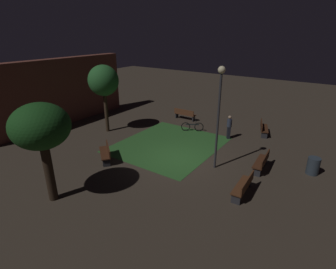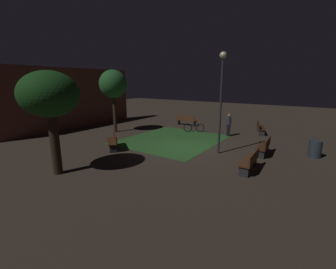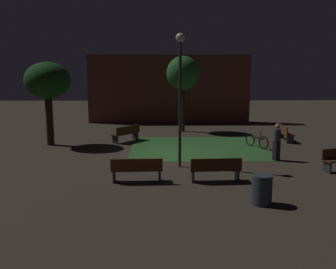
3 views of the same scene
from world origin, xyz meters
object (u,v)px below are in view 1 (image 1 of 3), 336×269
at_px(lamp_post_path_center, 219,103).
at_px(trash_bin, 313,166).
at_px(bench_near_trees, 106,152).
at_px(bench_path_side, 185,114).
at_px(bicycle, 192,127).
at_px(bench_by_lamp, 244,186).
at_px(bench_back_row, 263,128).
at_px(bench_corner, 262,162).
at_px(tree_back_right, 103,81).
at_px(tree_right_canopy, 41,128).
at_px(pedestrian, 229,127).

height_order(lamp_post_path_center, trash_bin, lamp_post_path_center).
distance_m(lamp_post_path_center, trash_bin, 5.79).
distance_m(bench_near_trees, lamp_post_path_center, 6.75).
relative_size(bench_path_side, bicycle, 1.25).
xyz_separation_m(trash_bin, bicycle, (1.87, 8.06, -0.10)).
bearing_deg(bench_by_lamp, bench_back_row, 10.18).
relative_size(lamp_post_path_center, bicycle, 3.68).
relative_size(bench_near_trees, trash_bin, 1.93).
height_order(bench_near_trees, bench_back_row, same).
bearing_deg(bench_corner, bicycle, 63.32).
bearing_deg(tree_back_right, bench_corner, -87.18).
bearing_deg(trash_bin, tree_right_canopy, 134.33).
bearing_deg(tree_back_right, tree_right_canopy, -149.72).
distance_m(trash_bin, pedestrian, 5.76).
relative_size(bench_corner, lamp_post_path_center, 0.34).
xyz_separation_m(bench_corner, bench_near_trees, (-3.80, 7.54, 0.00)).
distance_m(tree_back_right, lamp_post_path_center, 8.77).
bearing_deg(bench_corner, bench_near_trees, 116.73).
height_order(bench_by_lamp, tree_right_canopy, tree_right_canopy).
xyz_separation_m(bench_back_row, tree_back_right, (-5.74, 9.44, 3.14)).
bearing_deg(pedestrian, trash_bin, -110.88).
height_order(bench_path_side, tree_right_canopy, tree_right_canopy).
xyz_separation_m(bench_path_side, pedestrian, (-1.79, -4.52, 0.37)).
xyz_separation_m(bench_by_lamp, bench_corner, (2.76, 0.00, 0.00)).
bearing_deg(bicycle, pedestrian, -86.28).
distance_m(bench_path_side, tree_back_right, 7.05).
height_order(bench_path_side, trash_bin, trash_bin).
bearing_deg(bicycle, tree_back_right, 124.31).
relative_size(bench_corner, tree_right_canopy, 0.43).
relative_size(lamp_post_path_center, trash_bin, 5.95).
height_order(tree_right_canopy, trash_bin, tree_right_canopy).
height_order(bench_corner, tree_back_right, tree_back_right).
xyz_separation_m(bench_near_trees, tree_right_canopy, (-3.89, -0.85, 2.80)).
distance_m(bench_back_row, lamp_post_path_center, 7.09).
bearing_deg(bench_by_lamp, lamp_post_path_center, 52.94).
height_order(trash_bin, pedestrian, pedestrian).
xyz_separation_m(bench_corner, trash_bin, (1.05, -2.25, -0.04)).
xyz_separation_m(bench_back_row, lamp_post_path_center, (-6.36, 0.70, 3.04)).
distance_m(bench_back_row, pedestrian, 2.73).
xyz_separation_m(bench_path_side, tree_back_right, (-5.42, 3.23, 3.14)).
bearing_deg(pedestrian, tree_back_right, 115.08).
bearing_deg(bench_near_trees, bench_path_side, 0.64).
distance_m(tree_back_right, bicycle, 6.95).
relative_size(bench_near_trees, lamp_post_path_center, 0.32).
bearing_deg(bicycle, tree_right_canopy, 175.24).
xyz_separation_m(bench_corner, pedestrian, (3.09, 3.12, 0.37)).
height_order(tree_right_canopy, tree_back_right, tree_back_right).
bearing_deg(bench_by_lamp, trash_bin, -30.56).
xyz_separation_m(lamp_post_path_center, bicycle, (4.07, 3.68, -3.18)).
height_order(bench_path_side, tree_back_right, tree_back_right).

